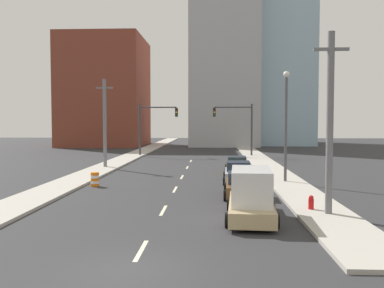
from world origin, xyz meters
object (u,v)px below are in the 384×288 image
utility_pole_left_mid (105,123)px  sedan_yellow (237,166)px  street_lamp (286,118)px  box_truck_tan (251,196)px  fire_hydrant (311,204)px  sedan_brown (242,186)px  traffic_barrel (95,179)px  traffic_signal_right (241,122)px  utility_pole_right_near (330,122)px  sedan_silver (238,173)px  traffic_signal_left (151,122)px

utility_pole_left_mid → sedan_yellow: size_ratio=1.80×
street_lamp → box_truck_tan: bearing=-106.8°
fire_hydrant → sedan_brown: 5.08m
traffic_barrel → utility_pole_left_mid: bearing=100.8°
sedan_brown → box_truck_tan: bearing=-88.2°
fire_hydrant → traffic_barrel: bearing=148.9°
traffic_signal_right → utility_pole_right_near: (1.90, -33.61, 0.07)m
utility_pole_right_near → sedan_silver: bearing=108.0°
box_truck_tan → sedan_yellow: (0.34, 17.19, -0.42)m
traffic_signal_left → street_lamp: bearing=-60.6°
utility_pole_left_mid → traffic_barrel: size_ratio=8.73×
sedan_silver → sedan_yellow: size_ratio=0.94×
traffic_signal_right → utility_pole_right_near: 33.66m
box_truck_tan → traffic_barrel: bearing=139.5°
utility_pole_left_mid → sedan_yellow: bearing=-14.7°
traffic_signal_left → utility_pole_left_mid: 14.16m
traffic_signal_left → traffic_signal_right: bearing=0.0°
traffic_signal_right → sedan_brown: bearing=-93.4°
traffic_barrel → street_lamp: 13.88m
utility_pole_right_near → fire_hydrant: 4.07m
traffic_signal_right → box_truck_tan: bearing=-92.9°
sedan_silver → traffic_signal_left: bearing=114.9°
utility_pole_right_near → fire_hydrant: utility_pole_right_near is taller
traffic_signal_left → sedan_yellow: (9.86, -17.15, -3.63)m
sedan_silver → sedan_yellow: 5.66m
utility_pole_right_near → traffic_signal_left: bearing=111.4°
utility_pole_left_mid → fire_hydrant: size_ratio=9.91×
sedan_brown → traffic_signal_left: bearing=110.4°
traffic_signal_right → box_truck_tan: size_ratio=1.16×
fire_hydrant → box_truck_tan: size_ratio=0.15×
traffic_signal_left → traffic_barrel: size_ratio=6.89×
box_truck_tan → sedan_silver: (0.12, 11.53, -0.38)m
traffic_barrel → box_truck_tan: box_truck_tan is taller
street_lamp → sedan_yellow: (-3.09, 5.84, -3.97)m
traffic_signal_right → traffic_barrel: size_ratio=6.89×
utility_pole_right_near → sedan_silver: 11.93m
traffic_barrel → box_truck_tan: bearing=-43.8°
sedan_yellow → sedan_brown: bearing=-89.3°
sedan_yellow → traffic_barrel: bearing=-139.3°
street_lamp → utility_pole_left_mid: bearing=149.4°
fire_hydrant → sedan_brown: size_ratio=0.20×
utility_pole_left_mid → sedan_silver: (11.89, -8.83, -3.58)m
fire_hydrant → box_truck_tan: bearing=-151.7°
box_truck_tan → traffic_signal_right: bearing=90.5°
utility_pole_right_near → fire_hydrant: size_ratio=10.09×
sedan_yellow → traffic_signal_right: bearing=87.7°
utility_pole_left_mid → traffic_signal_right: bearing=46.0°
traffic_signal_right → box_truck_tan: (-1.73, -34.34, -3.21)m
utility_pole_right_near → traffic_barrel: utility_pole_right_near is taller
traffic_barrel → street_lamp: street_lamp is taller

